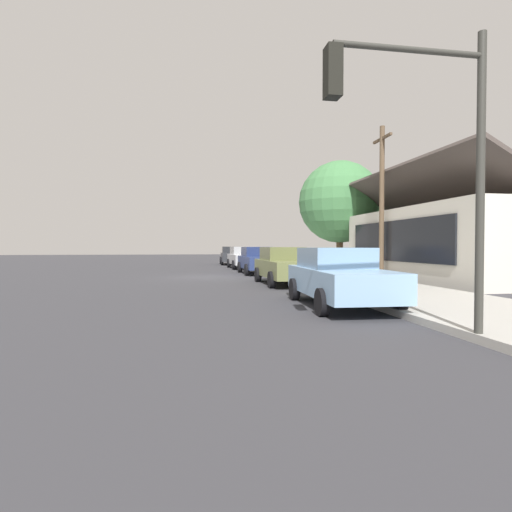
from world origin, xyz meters
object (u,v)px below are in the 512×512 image
object	(u,v)px
car_silver	(244,257)
car_skyblue	(339,276)
shade_tree	(340,202)
utility_pole_wooden	(382,199)
fire_hydrant_red	(268,263)
traffic_light_main	(423,132)
car_charcoal	(232,255)
car_olive	(284,265)
car_navy	(257,260)

from	to	relation	value
car_silver	car_skyblue	world-z (taller)	same
shade_tree	utility_pole_wooden	size ratio (longest dim) A/B	0.97
car_skyblue	car_silver	bearing A→B (deg)	-177.96
car_silver	fire_hydrant_red	xyz separation A→B (m)	(2.34, 1.33, -0.32)
car_silver	car_skyblue	distance (m)	19.16
traffic_light_main	utility_pole_wooden	size ratio (longest dim) A/B	0.69
car_silver	car_skyblue	xyz separation A→B (m)	(19.16, -0.04, -0.00)
car_charcoal	fire_hydrant_red	distance (m)	9.12
shade_tree	traffic_light_main	distance (m)	20.71
car_olive	shade_tree	bearing A→B (deg)	145.40
fire_hydrant_red	car_olive	bearing A→B (deg)	-7.44
car_silver	utility_pole_wooden	bearing A→B (deg)	25.15
utility_pole_wooden	car_charcoal	bearing A→B (deg)	-162.68
car_charcoal	fire_hydrant_red	xyz separation A→B (m)	(9.00, 1.48, -0.32)
car_charcoal	car_navy	distance (m)	12.61
car_silver	car_skyblue	bearing A→B (deg)	-0.97
car_navy	shade_tree	bearing A→B (deg)	108.34
shade_tree	utility_pole_wooden	world-z (taller)	utility_pole_wooden
traffic_light_main	shade_tree	bearing A→B (deg)	162.51
car_navy	fire_hydrant_red	size ratio (longest dim) A/B	6.34
car_olive	car_silver	bearing A→B (deg)	179.19
car_charcoal	car_olive	bearing A→B (deg)	3.28
car_navy	car_charcoal	bearing A→B (deg)	179.75
car_navy	traffic_light_main	world-z (taller)	traffic_light_main
car_charcoal	car_olive	xyz separation A→B (m)	(19.34, 0.13, -0.00)
car_silver	shade_tree	bearing A→B (deg)	55.64
car_silver	fire_hydrant_red	bearing A→B (deg)	28.76
car_navy	car_skyblue	bearing A→B (deg)	-0.98
car_skyblue	fire_hydrant_red	world-z (taller)	car_skyblue
shade_tree	car_olive	bearing A→B (deg)	-33.89
shade_tree	car_skyblue	bearing A→B (deg)	-21.21
car_silver	fire_hydrant_red	size ratio (longest dim) A/B	6.90
car_charcoal	utility_pole_wooden	world-z (taller)	utility_pole_wooden
car_skyblue	fire_hydrant_red	size ratio (longest dim) A/B	6.69
car_silver	car_olive	xyz separation A→B (m)	(12.69, -0.02, -0.00)
car_charcoal	car_navy	xyz separation A→B (m)	(12.61, 0.14, -0.00)
car_silver	fire_hydrant_red	world-z (taller)	car_silver
car_navy	car_olive	world-z (taller)	same
car_charcoal	shade_tree	world-z (taller)	shade_tree
car_olive	utility_pole_wooden	world-z (taller)	utility_pole_wooden
utility_pole_wooden	fire_hydrant_red	size ratio (longest dim) A/B	10.56
car_olive	shade_tree	world-z (taller)	shade_tree
car_charcoal	fire_hydrant_red	size ratio (longest dim) A/B	6.75
shade_tree	utility_pole_wooden	bearing A→B (deg)	-4.52
car_olive	traffic_light_main	distance (m)	11.26
traffic_light_main	fire_hydrant_red	distance (m)	21.55
car_navy	car_olive	distance (m)	6.74
car_charcoal	traffic_light_main	size ratio (longest dim) A/B	0.92
shade_tree	car_silver	bearing A→B (deg)	-123.49
utility_pole_wooden	fire_hydrant_red	world-z (taller)	utility_pole_wooden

